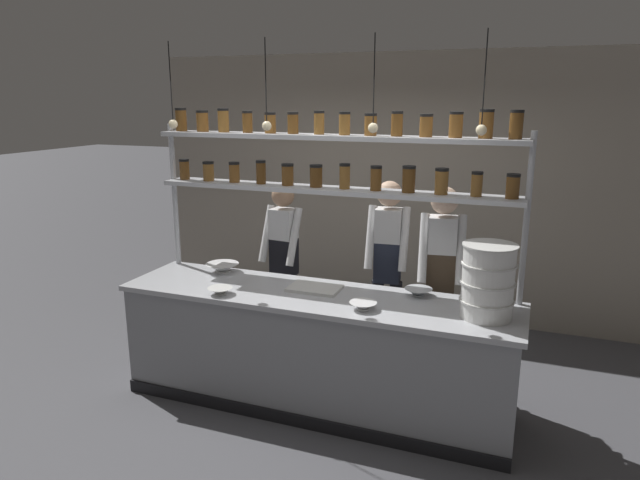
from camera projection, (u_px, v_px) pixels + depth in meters
ground_plane at (316, 403)px, 4.57m from camera, size 40.00×40.00×0.00m
back_wall at (390, 187)px, 6.26m from camera, size 5.48×0.12×2.84m
prep_counter at (316, 350)px, 4.46m from camera, size 3.08×0.76×0.92m
spice_shelf_unit at (333, 166)px, 4.41m from camera, size 2.96×0.28×2.30m
chef_left at (284, 259)px, 5.25m from camera, size 0.38×0.30×1.63m
chef_center at (387, 263)px, 4.94m from camera, size 0.38×0.31×1.70m
chef_right at (441, 275)px, 4.57m from camera, size 0.39×0.32×1.71m
container_stack at (488, 281)px, 3.83m from camera, size 0.37×0.37×0.51m
cutting_board at (315, 288)px, 4.44m from camera, size 0.40×0.26×0.02m
prep_bowl_near_left at (220, 291)px, 4.34m from camera, size 0.19×0.19×0.05m
prep_bowl_center_front at (363, 306)px, 4.03m from camera, size 0.20×0.20×0.05m
prep_bowl_center_back at (418, 292)px, 4.30m from camera, size 0.21×0.21×0.06m
prep_bowl_near_right at (223, 268)px, 4.88m from camera, size 0.28×0.28×0.08m
serving_cup_front at (466, 295)px, 4.17m from camera, size 0.07×0.07×0.11m
pendant_light_row at (315, 122)px, 4.03m from camera, size 2.41×0.07×0.65m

